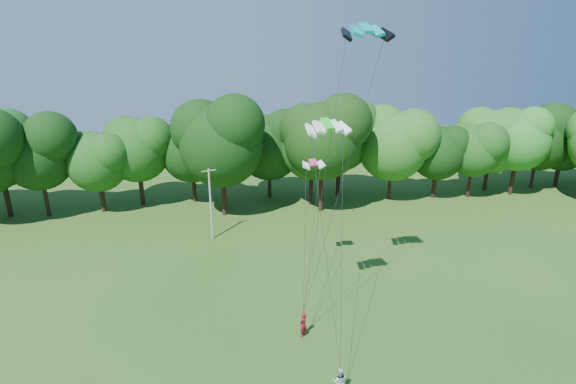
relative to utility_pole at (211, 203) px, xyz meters
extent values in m
cylinder|color=#B2B2A9|center=(0.00, 0.00, -0.13)|extent=(0.18, 0.18, 7.05)
cube|color=#B2B2A9|center=(0.00, 0.00, 3.22)|extent=(1.36, 0.52, 0.08)
imported|color=maroon|center=(5.98, -16.22, -2.77)|extent=(0.76, 0.75, 1.77)
imported|color=#B2D7F7|center=(7.05, -21.50, -2.82)|extent=(0.99, 0.88, 1.68)
cube|color=#059DA7|center=(9.95, -13.82, 15.40)|extent=(3.02, 1.45, 0.67)
cube|color=#21E130|center=(7.55, -14.86, 10.04)|extent=(2.81, 1.66, 0.61)
cube|color=#D73B75|center=(8.14, -8.30, 5.90)|extent=(1.75, 0.95, 0.40)
cylinder|color=#372216|center=(-21.95, 9.15, -1.57)|extent=(0.45, 0.45, 4.18)
cylinder|color=black|center=(12.08, 5.85, -1.34)|extent=(0.51, 0.51, 4.63)
ellipsoid|color=black|center=(12.08, 5.85, 4.77)|extent=(9.27, 9.27, 10.11)
cylinder|color=#332614|center=(36.72, 7.72, -1.70)|extent=(0.44, 0.44, 3.91)
ellipsoid|color=#246920|center=(36.72, 7.72, 3.45)|extent=(7.82, 7.82, 8.53)
camera|label=1|loc=(1.32, -40.57, 14.86)|focal=28.00mm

